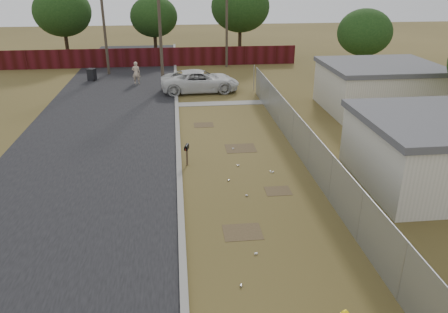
{
  "coord_description": "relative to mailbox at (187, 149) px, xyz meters",
  "views": [
    {
      "loc": [
        -2.96,
        -18.31,
        8.79
      ],
      "look_at": [
        -0.98,
        -0.54,
        1.1
      ],
      "focal_mm": 35.0,
      "sensor_mm": 36.0,
      "label": 1
    }
  ],
  "objects": [
    {
      "name": "privacy_fence",
      "position": [
        -3.4,
        23.86,
        0.05
      ],
      "size": [
        30.0,
        0.12,
        1.8
      ],
      "primitive_type": "cube",
      "color": "#480F15",
      "rests_on": "ground"
    },
    {
      "name": "trash_bin",
      "position": [
        -7.51,
        18.53,
        -0.32
      ],
      "size": [
        0.83,
        0.89,
        1.02
      ],
      "color": "black",
      "rests_on": "ground"
    },
    {
      "name": "horizon_trees",
      "position": [
        3.44,
        22.42,
        3.78
      ],
      "size": [
        33.32,
        31.94,
        7.78
      ],
      "color": "#302315",
      "rests_on": "ground"
    },
    {
      "name": "utility_poles",
      "position": [
        -1.07,
        19.53,
        3.85
      ],
      "size": [
        12.6,
        8.24,
        9.0
      ],
      "color": "#473C2F",
      "rests_on": "ground"
    },
    {
      "name": "street",
      "position": [
        -4.16,
        6.91,
        -0.83
      ],
      "size": [
        15.1,
        60.0,
        0.12
      ],
      "color": "black",
      "rests_on": "ground"
    },
    {
      "name": "pedestrian",
      "position": [
        -3.62,
        16.93,
        0.08
      ],
      "size": [
        0.71,
        0.5,
        1.85
      ],
      "primitive_type": "imported",
      "rotation": [
        0.0,
        0.0,
        3.06
      ],
      "color": "beige",
      "rests_on": "ground"
    },
    {
      "name": "scattered_litter",
      "position": [
        2.54,
        -2.89,
        -0.81
      ],
      "size": [
        2.76,
        10.94,
        0.07
      ],
      "color": "silver",
      "rests_on": "ground"
    },
    {
      "name": "ground",
      "position": [
        2.6,
        -1.14,
        -0.85
      ],
      "size": [
        120.0,
        120.0,
        0.0
      ],
      "primitive_type": "plane",
      "color": "brown",
      "rests_on": "ground"
    },
    {
      "name": "mailbox",
      "position": [
        0.0,
        0.0,
        0.0
      ],
      "size": [
        0.26,
        0.47,
        1.07
      ],
      "color": "brown",
      "rests_on": "ground"
    },
    {
      "name": "houses",
      "position": [
        12.3,
        1.99,
        0.71
      ],
      "size": [
        9.3,
        17.24,
        3.1
      ],
      "color": "beige",
      "rests_on": "ground"
    },
    {
      "name": "chainlink_fence",
      "position": [
        5.72,
        -0.11,
        -0.05
      ],
      "size": [
        0.1,
        27.06,
        2.02
      ],
      "color": "#989BA0",
      "rests_on": "ground"
    },
    {
      "name": "pickup_truck",
      "position": [
        1.48,
        13.84,
        -0.01
      ],
      "size": [
        6.15,
        3.08,
        1.67
      ],
      "primitive_type": "imported",
      "rotation": [
        0.0,
        0.0,
        1.62
      ],
      "color": "silver",
      "rests_on": "ground"
    }
  ]
}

